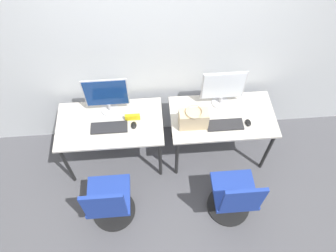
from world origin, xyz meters
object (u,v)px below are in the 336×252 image
(monitor_right, at_px, (223,88))
(mouse_right, at_px, (248,123))
(office_chair_right, at_px, (234,198))
(keyboard_left, at_px, (109,128))
(keyboard_right, at_px, (225,125))
(mouse_left, at_px, (134,125))
(monitor_left, at_px, (106,95))
(office_chair_left, at_px, (109,203))
(handbag, at_px, (193,119))

(monitor_right, xyz_separation_m, mouse_right, (0.25, -0.31, -0.23))
(monitor_right, xyz_separation_m, office_chair_right, (0.03, -0.98, -0.62))
(keyboard_left, xyz_separation_m, office_chair_right, (1.26, -0.73, -0.39))
(keyboard_right, xyz_separation_m, mouse_right, (0.25, 0.00, 0.01))
(mouse_left, xyz_separation_m, office_chair_right, (1.00, -0.73, -0.39))
(monitor_left, xyz_separation_m, office_chair_left, (-0.04, -0.93, -0.62))
(keyboard_right, distance_m, mouse_right, 0.25)
(mouse_left, relative_size, office_chair_left, 0.10)
(office_chair_left, bearing_deg, monitor_left, 87.63)
(office_chair_right, xyz_separation_m, handbag, (-0.37, 0.70, 0.49))
(office_chair_left, bearing_deg, monitor_right, 36.50)
(mouse_left, height_order, office_chair_left, office_chair_left)
(handbag, bearing_deg, keyboard_left, 178.03)
(keyboard_left, height_order, mouse_right, mouse_right)
(keyboard_right, bearing_deg, handbag, 174.99)
(keyboard_right, height_order, handbag, handbag)
(mouse_left, relative_size, mouse_right, 1.00)
(keyboard_left, relative_size, mouse_left, 4.28)
(monitor_right, distance_m, mouse_right, 0.46)
(keyboard_right, bearing_deg, mouse_right, 1.09)
(mouse_right, bearing_deg, monitor_left, 168.28)
(monitor_right, bearing_deg, monitor_left, -179.83)
(mouse_left, height_order, keyboard_right, mouse_left)
(monitor_right, distance_m, office_chair_right, 1.16)
(office_chair_left, xyz_separation_m, mouse_right, (1.51, 0.62, 0.39))
(monitor_right, relative_size, handbag, 1.56)
(mouse_right, xyz_separation_m, office_chair_right, (-0.22, -0.67, -0.39))
(monitor_left, height_order, handbag, monitor_left)
(mouse_left, xyz_separation_m, office_chair_left, (-0.30, -0.69, -0.39))
(mouse_left, bearing_deg, office_chair_left, -113.44)
(keyboard_left, distance_m, office_chair_right, 1.50)
(monitor_right, relative_size, office_chair_right, 0.52)
(mouse_right, bearing_deg, office_chair_right, -107.79)
(monitor_right, bearing_deg, keyboard_left, -168.29)
(office_chair_left, bearing_deg, keyboard_right, 26.16)
(monitor_right, bearing_deg, office_chair_left, -143.50)
(keyboard_right, height_order, mouse_right, mouse_right)
(keyboard_left, height_order, mouse_left, mouse_left)
(keyboard_right, bearing_deg, monitor_left, 165.78)
(monitor_left, relative_size, mouse_right, 5.19)
(keyboard_left, distance_m, mouse_right, 1.47)
(office_chair_left, bearing_deg, handbag, 35.19)
(keyboard_left, xyz_separation_m, handbag, (0.88, -0.03, 0.11))
(office_chair_right, distance_m, handbag, 0.93)
(office_chair_left, bearing_deg, mouse_left, 66.56)
(mouse_right, bearing_deg, keyboard_right, -178.91)
(monitor_right, bearing_deg, mouse_left, -165.66)
(office_chair_right, bearing_deg, mouse_right, 72.21)
(office_chair_right, bearing_deg, keyboard_left, 150.00)
(monitor_left, height_order, office_chair_right, monitor_left)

